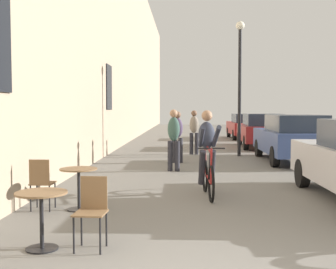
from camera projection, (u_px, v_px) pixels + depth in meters
building_facade_left at (106, 25)px, 17.50m from camera, size 0.54×68.00×10.20m
cafe_table_near at (41, 208)px, 5.38m from camera, size 0.64×0.64×0.72m
cafe_chair_near_toward_street at (92, 207)px, 5.44m from camera, size 0.40×0.40×0.89m
cafe_table_mid at (79, 180)px, 7.50m from camera, size 0.64×0.64×0.72m
cafe_chair_mid_toward_street at (41, 181)px, 7.44m from camera, size 0.38×0.38×0.89m
cyclist_on_bicycle at (207, 155)px, 8.78m from camera, size 0.52×1.76×1.74m
pedestrian_near at (174, 136)px, 12.14m from camera, size 0.36×0.26×1.72m
pedestrian_mid at (177, 134)px, 14.02m from camera, size 0.37×0.28×1.66m
pedestrian_far at (194, 130)px, 16.59m from camera, size 0.36×0.27×1.68m
street_lamp at (240, 71)px, 15.87m from camera, size 0.32×0.32×4.90m
parked_car_second at (292, 137)px, 14.27m from camera, size 1.85×4.35×1.55m
parked_car_third at (261, 130)px, 19.52m from camera, size 1.92×4.33×1.52m
parked_car_fourth at (245, 126)px, 25.18m from camera, size 1.77×4.09×1.45m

